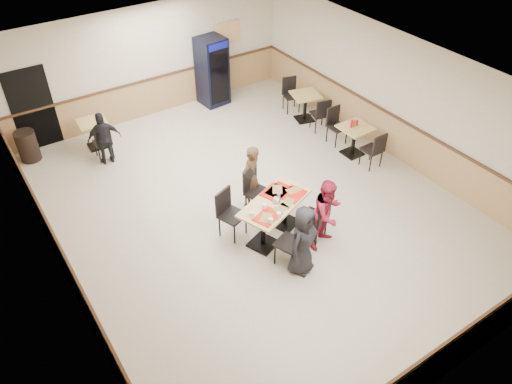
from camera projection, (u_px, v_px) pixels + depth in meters
ground at (253, 207)px, 10.83m from camera, size 10.00×10.00×0.00m
room_shell at (256, 112)px, 12.91m from camera, size 10.00×10.00×10.00m
main_table at (275, 213)px, 9.82m from camera, size 1.73×1.28×0.83m
main_chairs at (273, 215)px, 9.80m from camera, size 1.93×2.19×1.06m
diner_woman_left at (303, 240)px, 8.97m from camera, size 0.83×0.69×1.45m
diner_woman_right at (327, 213)px, 9.52m from camera, size 0.84×0.72×1.49m
diner_man_opposite at (251, 177)px, 10.46m from camera, size 0.63×0.54×1.47m
lone_diner at (104, 138)px, 11.75m from camera, size 0.83×0.44×1.34m
tabletop_clutter at (277, 201)px, 9.64m from camera, size 1.39×1.06×0.12m
side_table_near at (354, 136)px, 12.13m from camera, size 0.72×0.72×0.77m
side_table_near_chair_south at (372, 149)px, 11.74m from camera, size 0.45×0.45×0.97m
side_table_near_chair_north at (338, 126)px, 12.54m from camera, size 0.45×0.45×0.97m
side_table_far at (305, 103)px, 13.45m from camera, size 0.88×0.88×0.77m
side_table_far_chair_south at (320, 113)px, 13.06m from camera, size 0.55×0.55×0.97m
side_table_far_chair_north at (292, 95)px, 13.86m from camera, size 0.55×0.55×0.97m
condiment_caddy at (354, 123)px, 11.93m from camera, size 0.23×0.06×0.20m
back_table at (94, 130)px, 12.40m from camera, size 0.72×0.72×0.73m
back_table_chair_lone at (102, 141)px, 12.04m from camera, size 0.45×0.45×0.92m
pepsi_cooler at (212, 71)px, 13.95m from camera, size 0.78×0.79×1.92m
trash_bin at (28, 146)px, 12.02m from camera, size 0.49×0.49×0.77m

